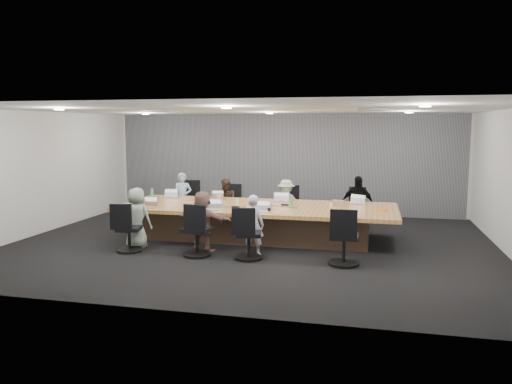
% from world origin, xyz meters
% --- Properties ---
extents(floor, '(10.00, 8.00, 0.00)m').
position_xyz_m(floor, '(0.00, 0.00, 0.00)').
color(floor, black).
rests_on(floor, ground).
extents(ceiling, '(10.00, 8.00, 0.00)m').
position_xyz_m(ceiling, '(0.00, 0.00, 2.80)').
color(ceiling, white).
rests_on(ceiling, wall_back).
extents(wall_back, '(10.00, 0.00, 2.80)m').
position_xyz_m(wall_back, '(0.00, 4.00, 1.40)').
color(wall_back, beige).
rests_on(wall_back, ground).
extents(wall_front, '(10.00, 0.00, 2.80)m').
position_xyz_m(wall_front, '(0.00, -4.00, 1.40)').
color(wall_front, beige).
rests_on(wall_front, ground).
extents(wall_left, '(0.00, 8.00, 2.80)m').
position_xyz_m(wall_left, '(-5.00, 0.00, 1.40)').
color(wall_left, beige).
rests_on(wall_left, ground).
extents(curtain, '(9.80, 0.04, 2.80)m').
position_xyz_m(curtain, '(0.00, 3.92, 1.40)').
color(curtain, slate).
rests_on(curtain, ground).
extents(conference_table, '(6.00, 2.20, 0.74)m').
position_xyz_m(conference_table, '(0.00, 0.50, 0.40)').
color(conference_table, '#4F3729').
rests_on(conference_table, ground).
extents(chair_0, '(0.66, 0.66, 0.88)m').
position_xyz_m(chair_0, '(-2.27, 2.20, 0.44)').
color(chair_0, black).
rests_on(chair_0, ground).
extents(chair_1, '(0.56, 0.56, 0.75)m').
position_xyz_m(chair_1, '(-1.09, 2.20, 0.38)').
color(chair_1, black).
rests_on(chair_1, ground).
extents(chair_2, '(0.59, 0.59, 0.77)m').
position_xyz_m(chair_2, '(0.42, 2.20, 0.38)').
color(chair_2, black).
rests_on(chair_2, ground).
extents(chair_3, '(0.55, 0.55, 0.76)m').
position_xyz_m(chair_3, '(2.12, 2.20, 0.38)').
color(chair_3, black).
rests_on(chair_3, ground).
extents(chair_4, '(0.62, 0.62, 0.77)m').
position_xyz_m(chair_4, '(-2.19, -1.20, 0.38)').
color(chair_4, black).
rests_on(chair_4, ground).
extents(chair_5, '(0.67, 0.67, 0.84)m').
position_xyz_m(chair_5, '(-0.78, -1.20, 0.42)').
color(chair_5, black).
rests_on(chair_5, ground).
extents(chair_6, '(0.63, 0.63, 0.80)m').
position_xyz_m(chair_6, '(0.24, -1.20, 0.40)').
color(chair_6, black).
rests_on(chair_6, ground).
extents(chair_7, '(0.60, 0.60, 0.87)m').
position_xyz_m(chair_7, '(1.98, -1.20, 0.43)').
color(chair_7, black).
rests_on(chair_7, ground).
extents(person_0, '(0.52, 0.39, 1.29)m').
position_xyz_m(person_0, '(-2.27, 1.85, 0.64)').
color(person_0, '#97ADCA').
rests_on(person_0, ground).
extents(laptop_0, '(0.34, 0.24, 0.02)m').
position_xyz_m(laptop_0, '(-2.27, 1.30, 0.75)').
color(laptop_0, '#B2B2B7').
rests_on(laptop_0, conference_table).
extents(person_1, '(0.65, 0.56, 1.16)m').
position_xyz_m(person_1, '(-1.09, 1.85, 0.58)').
color(person_1, '#362820').
rests_on(person_1, ground).
extents(laptop_1, '(0.31, 0.23, 0.02)m').
position_xyz_m(laptop_1, '(-1.09, 1.30, 0.75)').
color(laptop_1, '#8C6647').
rests_on(laptop_1, conference_table).
extents(person_2, '(0.81, 0.52, 1.18)m').
position_xyz_m(person_2, '(0.42, 1.85, 0.59)').
color(person_2, '#92A28D').
rests_on(person_2, ground).
extents(laptop_2, '(0.37, 0.26, 0.02)m').
position_xyz_m(laptop_2, '(0.42, 1.30, 0.75)').
color(laptop_2, '#B2B2B7').
rests_on(laptop_2, conference_table).
extents(person_3, '(0.81, 0.43, 1.31)m').
position_xyz_m(person_3, '(2.12, 1.85, 0.65)').
color(person_3, black).
rests_on(person_3, ground).
extents(laptop_3, '(0.36, 0.28, 0.02)m').
position_xyz_m(laptop_3, '(2.12, 1.30, 0.75)').
color(laptop_3, '#B2B2B7').
rests_on(laptop_3, conference_table).
extents(person_4, '(0.62, 0.42, 1.23)m').
position_xyz_m(person_4, '(-2.19, -0.85, 0.62)').
color(person_4, gray).
rests_on(person_4, ground).
extents(laptop_4, '(0.33, 0.23, 0.02)m').
position_xyz_m(laptop_4, '(-2.19, -0.30, 0.75)').
color(laptop_4, '#8C6647').
rests_on(laptop_4, conference_table).
extents(person_5, '(1.17, 0.54, 1.21)m').
position_xyz_m(person_5, '(-0.78, -0.85, 0.61)').
color(person_5, '#825A54').
rests_on(person_5, ground).
extents(laptop_5, '(0.36, 0.27, 0.02)m').
position_xyz_m(laptop_5, '(-0.78, -0.30, 0.75)').
color(laptop_5, '#B2B2B7').
rests_on(laptop_5, conference_table).
extents(person_6, '(0.45, 0.31, 1.17)m').
position_xyz_m(person_6, '(0.24, -0.85, 0.58)').
color(person_6, silver).
rests_on(person_6, ground).
extents(laptop_6, '(0.37, 0.28, 0.02)m').
position_xyz_m(laptop_6, '(0.24, -0.30, 0.75)').
color(laptop_6, '#B2B2B7').
rests_on(laptop_6, conference_table).
extents(bottle_green_left, '(0.08, 0.08, 0.26)m').
position_xyz_m(bottle_green_left, '(-2.65, 0.86, 0.87)').
color(bottle_green_left, '#539D66').
rests_on(bottle_green_left, conference_table).
extents(bottle_green_right, '(0.09, 0.09, 0.25)m').
position_xyz_m(bottle_green_right, '(0.78, 0.37, 0.87)').
color(bottle_green_right, '#539D66').
rests_on(bottle_green_right, conference_table).
extents(bottle_clear, '(0.09, 0.09, 0.23)m').
position_xyz_m(bottle_clear, '(-0.83, 0.37, 0.85)').
color(bottle_clear, silver).
rests_on(bottle_clear, conference_table).
extents(cup_white_far, '(0.09, 0.09, 0.10)m').
position_xyz_m(cup_white_far, '(-0.50, 0.69, 0.79)').
color(cup_white_far, white).
rests_on(cup_white_far, conference_table).
extents(cup_white_near, '(0.09, 0.09, 0.09)m').
position_xyz_m(cup_white_near, '(1.60, 0.59, 0.79)').
color(cup_white_near, white).
rests_on(cup_white_near, conference_table).
extents(mug_brown, '(0.11, 0.11, 0.10)m').
position_xyz_m(mug_brown, '(-2.65, 0.39, 0.79)').
color(mug_brown, brown).
rests_on(mug_brown, conference_table).
extents(mic_left, '(0.16, 0.13, 0.03)m').
position_xyz_m(mic_left, '(-0.39, 0.13, 0.75)').
color(mic_left, black).
rests_on(mic_left, conference_table).
extents(mic_right, '(0.16, 0.14, 0.03)m').
position_xyz_m(mic_right, '(0.59, 0.66, 0.75)').
color(mic_right, black).
rests_on(mic_right, conference_table).
extents(stapler, '(0.17, 0.08, 0.06)m').
position_xyz_m(stapler, '(0.35, -0.12, 0.77)').
color(stapler, black).
rests_on(stapler, conference_table).
extents(canvas_bag, '(0.25, 0.17, 0.13)m').
position_xyz_m(canvas_bag, '(1.73, 0.83, 0.80)').
color(canvas_bag, tan).
rests_on(canvas_bag, conference_table).
extents(snack_packet, '(0.19, 0.16, 0.04)m').
position_xyz_m(snack_packet, '(2.65, 0.35, 0.76)').
color(snack_packet, orange).
rests_on(snack_packet, conference_table).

